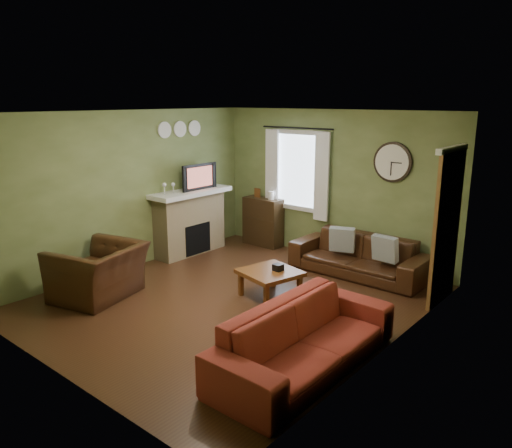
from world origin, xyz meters
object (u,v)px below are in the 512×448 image
Objects in this scene: sofa_brown at (358,255)px; coffee_table at (270,284)px; bookshelf at (263,222)px; sofa_red at (306,338)px; armchair at (98,272)px.

sofa_brown is 1.74m from coffee_table.
bookshelf is 2.28m from sofa_brown.
sofa_brown is 3.10m from sofa_red.
bookshelf is 0.40× the size of sofa_red.
bookshelf reaches higher than sofa_red.
armchair is 2.45m from coffee_table.
sofa_red reaches higher than coffee_table.
armchair is 1.56× the size of coffee_table.
bookshelf is 2.66m from coffee_table.
armchair is at bearing -126.40° from sofa_brown.
bookshelf is at bearing 44.65° from sofa_red.
armchair is at bearing -140.13° from coffee_table.
coffee_table is (-1.49, 1.28, -0.14)m from sofa_red.
bookshelf is 4.60m from sofa_red.
sofa_brown is 0.94× the size of sofa_red.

